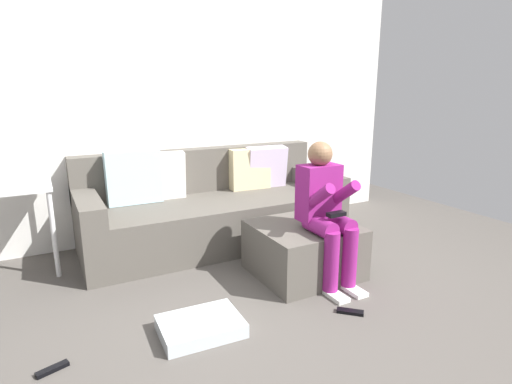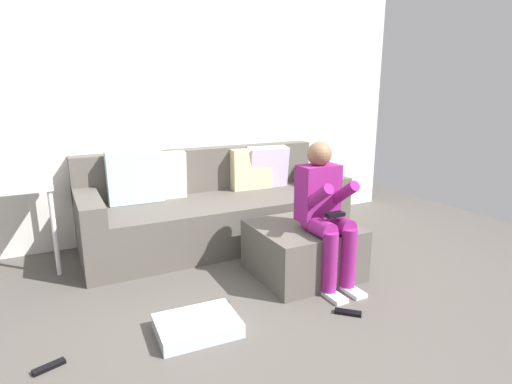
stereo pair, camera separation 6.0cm
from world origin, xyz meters
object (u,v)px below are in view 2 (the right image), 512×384
object	(u,v)px
couch_sectional	(214,208)
remote_near_ottoman	(348,313)
ottoman	(303,250)
side_table	(9,200)
remote_by_storage_bin	(217,307)
remote_under_side_table	(49,367)
storage_bin	(197,326)
person_seated	(325,209)

from	to	relation	value
couch_sectional	remote_near_ottoman	bearing A→B (deg)	-80.51
ottoman	side_table	xyz separation A→B (m)	(-2.02, 1.06, 0.40)
remote_by_storage_bin	remote_under_side_table	xyz separation A→B (m)	(-1.02, -0.18, 0.00)
remote_near_ottoman	remote_by_storage_bin	size ratio (longest dim) A/B	1.01
storage_bin	ottoman	bearing A→B (deg)	21.64
person_seated	remote_near_ottoman	world-z (taller)	person_seated
ottoman	side_table	distance (m)	2.32
couch_sectional	ottoman	xyz separation A→B (m)	(0.35, -1.02, -0.12)
remote_by_storage_bin	remote_under_side_table	bearing A→B (deg)	168.89
couch_sectional	ottoman	distance (m)	1.09
remote_near_ottoman	storage_bin	bearing A→B (deg)	-151.10
side_table	remote_by_storage_bin	xyz separation A→B (m)	(1.21, -1.26, -0.59)
remote_under_side_table	ottoman	bearing A→B (deg)	-6.20
couch_sectional	storage_bin	xyz separation A→B (m)	(-0.67, -1.42, -0.28)
storage_bin	remote_under_side_table	world-z (taller)	storage_bin
storage_bin	remote_by_storage_bin	size ratio (longest dim) A/B	2.81
couch_sectional	remote_under_side_table	size ratio (longest dim) A/B	14.94
remote_under_side_table	remote_by_storage_bin	bearing A→B (deg)	-7.85
person_seated	remote_under_side_table	xyz separation A→B (m)	(-1.89, -0.18, -0.57)
storage_bin	remote_near_ottoman	bearing A→B (deg)	-14.83
ottoman	storage_bin	bearing A→B (deg)	-158.36
remote_by_storage_bin	remote_under_side_table	distance (m)	1.04
couch_sectional	remote_by_storage_bin	distance (m)	1.33
ottoman	person_seated	distance (m)	0.42
ottoman	remote_by_storage_bin	bearing A→B (deg)	-166.44
couch_sectional	person_seated	bearing A→B (deg)	-71.20
storage_bin	side_table	bearing A→B (deg)	124.39
couch_sectional	remote_under_side_table	xyz separation A→B (m)	(-1.48, -1.39, -0.31)
side_table	couch_sectional	bearing A→B (deg)	-1.41
couch_sectional	remote_by_storage_bin	bearing A→B (deg)	-110.61
storage_bin	remote_by_storage_bin	world-z (taller)	storage_bin
ottoman	side_table	bearing A→B (deg)	152.32
ottoman	remote_under_side_table	bearing A→B (deg)	-168.51
side_table	remote_under_side_table	world-z (taller)	side_table
couch_sectional	remote_near_ottoman	xyz separation A→B (m)	(0.28, -1.67, -0.31)
ottoman	remote_under_side_table	distance (m)	1.88
person_seated	remote_near_ottoman	size ratio (longest dim) A/B	6.12
couch_sectional	side_table	distance (m)	1.69
ottoman	person_seated	world-z (taller)	person_seated
couch_sectional	remote_under_side_table	distance (m)	2.06
remote_near_ottoman	remote_under_side_table	bearing A→B (deg)	-145.41
couch_sectional	remote_near_ottoman	size ratio (longest dim) A/B	14.02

